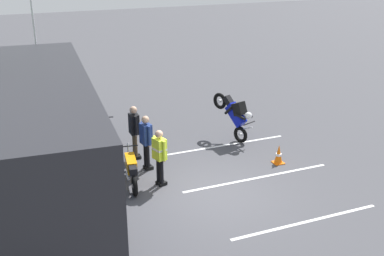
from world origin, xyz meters
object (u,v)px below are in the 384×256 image
object	(u,v)px
parked_motorcycle_silver	(105,136)
parked_motorcycle_dark	(131,169)
spectator_far_left	(160,153)
flagpole	(36,47)
stunt_motorcycle	(235,114)
tour_bus	(48,136)
spectator_centre	(134,128)
spectator_left	(146,138)
traffic_cone	(279,154)

from	to	relation	value
parked_motorcycle_silver	parked_motorcycle_dark	distance (m)	2.82
spectator_far_left	flagpole	xyz separation A→B (m)	(7.76, 2.62, 1.75)
parked_motorcycle_silver	stunt_motorcycle	bearing A→B (deg)	-100.56
parked_motorcycle_silver	tour_bus	bearing A→B (deg)	138.30
flagpole	spectator_centre	bearing A→B (deg)	-156.89
spectator_far_left	parked_motorcycle_dark	size ratio (longest dim) A/B	0.84
spectator_centre	tour_bus	bearing A→B (deg)	112.72
spectator_centre	stunt_motorcycle	xyz separation A→B (m)	(0.24, -3.73, -0.07)
spectator_far_left	flagpole	size ratio (longest dim) A/B	0.30
tour_bus	parked_motorcycle_dark	world-z (taller)	tour_bus
tour_bus	spectator_far_left	world-z (taller)	tour_bus
spectator_left	traffic_cone	distance (m)	4.30
parked_motorcycle_silver	stunt_motorcycle	size ratio (longest dim) A/B	1.07
parked_motorcycle_silver	traffic_cone	world-z (taller)	parked_motorcycle_silver
spectator_far_left	traffic_cone	bearing A→B (deg)	-89.02
parked_motorcycle_silver	traffic_cone	bearing A→B (deg)	-121.87
spectator_left	traffic_cone	bearing A→B (deg)	-105.00
parked_motorcycle_dark	stunt_motorcycle	xyz separation A→B (m)	(1.98, -4.29, 0.53)
spectator_left	flagpole	xyz separation A→B (m)	(6.60, 2.55, 1.72)
spectator_left	parked_motorcycle_dark	size ratio (longest dim) A/B	0.87
tour_bus	stunt_motorcycle	xyz separation A→B (m)	(1.40, -6.50, -0.63)
parked_motorcycle_silver	flagpole	xyz separation A→B (m)	(4.59, 1.65, 2.30)
spectator_centre	parked_motorcycle_dark	distance (m)	1.92
spectator_centre	flagpole	distance (m)	6.40
parked_motorcycle_silver	spectator_left	bearing A→B (deg)	-155.75
stunt_motorcycle	flagpole	world-z (taller)	flagpole
flagpole	traffic_cone	xyz separation A→B (m)	(-7.70, -6.64, -2.48)
parked_motorcycle_dark	stunt_motorcycle	distance (m)	4.76
tour_bus	spectator_left	world-z (taller)	tour_bus
traffic_cone	stunt_motorcycle	bearing A→B (deg)	12.21
spectator_left	traffic_cone	xyz separation A→B (m)	(-1.09, -4.08, -0.76)
spectator_far_left	parked_motorcycle_silver	world-z (taller)	spectator_far_left
spectator_centre	flagpole	bearing A→B (deg)	23.11
parked_motorcycle_dark	flagpole	distance (m)	7.98
spectator_centre	stunt_motorcycle	size ratio (longest dim) A/B	0.95
traffic_cone	spectator_far_left	bearing A→B (deg)	90.98
spectator_centre	stunt_motorcycle	bearing A→B (deg)	-86.28
stunt_motorcycle	traffic_cone	distance (m)	2.42
spectator_left	parked_motorcycle_silver	xyz separation A→B (m)	(2.01, 0.90, -0.58)
spectator_centre	flagpole	size ratio (longest dim) A/B	0.32
stunt_motorcycle	spectator_far_left	bearing A→B (deg)	123.47
tour_bus	parked_motorcycle_dark	bearing A→B (deg)	-104.63
spectator_far_left	traffic_cone	size ratio (longest dim) A/B	2.74
parked_motorcycle_silver	stunt_motorcycle	distance (m)	4.61
parked_motorcycle_silver	spectator_centre	bearing A→B (deg)	-144.44
stunt_motorcycle	flagpole	distance (m)	8.39
flagpole	spectator_left	bearing A→B (deg)	-158.85
spectator_far_left	spectator_left	distance (m)	1.17
parked_motorcycle_silver	flagpole	bearing A→B (deg)	19.75
spectator_far_left	flagpole	bearing A→B (deg)	18.66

